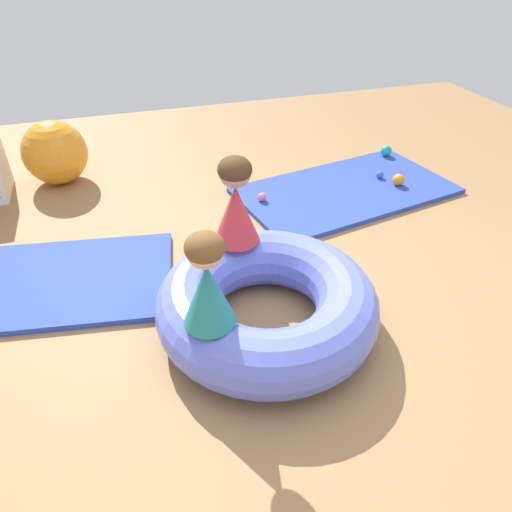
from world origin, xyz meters
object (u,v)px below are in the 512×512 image
(play_ball_orange, at_px, (399,180))
(inflatable_cushion, at_px, (267,304))
(child_in_teal, at_px, (207,281))
(exercise_ball_large, at_px, (55,153))
(child_in_red, at_px, (236,201))
(play_ball_pink, at_px, (262,197))
(play_ball_teal, at_px, (386,151))
(play_ball_blue, at_px, (380,175))

(play_ball_orange, bearing_deg, inflatable_cushion, -142.12)
(child_in_teal, relative_size, exercise_ball_large, 0.91)
(child_in_red, height_order, play_ball_pink, child_in_red)
(inflatable_cushion, bearing_deg, play_ball_orange, 37.88)
(child_in_teal, height_order, play_ball_teal, child_in_teal)
(play_ball_teal, xyz_separation_m, exercise_ball_large, (-2.97, 0.46, 0.18))
(play_ball_teal, relative_size, exercise_ball_large, 0.19)
(child_in_teal, relative_size, play_ball_blue, 7.68)
(child_in_teal, bearing_deg, play_ball_pink, 105.44)
(child_in_teal, relative_size, play_ball_teal, 4.72)
(exercise_ball_large, bearing_deg, play_ball_blue, -18.01)
(inflatable_cushion, bearing_deg, play_ball_blue, 42.89)
(inflatable_cushion, xyz_separation_m, play_ball_blue, (1.53, 1.42, -0.10))
(child_in_teal, distance_m, play_ball_pink, 1.80)
(play_ball_orange, xyz_separation_m, play_ball_teal, (0.22, 0.58, 0.00))
(child_in_teal, xyz_separation_m, play_ball_blue, (1.89, 1.63, -0.51))
(child_in_red, relative_size, play_ball_pink, 7.52)
(child_in_teal, xyz_separation_m, exercise_ball_large, (-0.78, 2.50, -0.31))
(play_ball_orange, xyz_separation_m, play_ball_blue, (-0.08, 0.17, -0.02))
(play_ball_teal, distance_m, exercise_ball_large, 3.01)
(child_in_red, distance_m, play_ball_blue, 1.94)
(exercise_ball_large, bearing_deg, child_in_red, -59.78)
(play_ball_orange, bearing_deg, child_in_teal, -143.29)
(child_in_red, distance_m, exercise_ball_large, 2.19)
(play_ball_pink, height_order, play_ball_blue, play_ball_pink)
(child_in_red, relative_size, play_ball_orange, 5.29)
(inflatable_cushion, distance_m, play_ball_pink, 1.40)
(play_ball_blue, xyz_separation_m, exercise_ball_large, (-2.67, 0.87, 0.20))
(inflatable_cushion, bearing_deg, exercise_ball_large, 116.51)
(child_in_red, distance_m, play_ball_pink, 1.15)
(inflatable_cushion, xyz_separation_m, exercise_ball_large, (-1.14, 2.28, 0.10))
(child_in_red, xyz_separation_m, play_ball_blue, (1.58, 1.00, -0.52))
(play_ball_pink, bearing_deg, play_ball_orange, -4.15)
(child_in_teal, bearing_deg, play_ball_blue, 82.76)
(child_in_red, bearing_deg, exercise_ball_large, 19.74)
(play_ball_blue, distance_m, exercise_ball_large, 2.81)
(play_ball_teal, distance_m, play_ball_blue, 0.51)
(play_ball_blue, bearing_deg, child_in_red, -147.56)
(play_ball_pink, distance_m, play_ball_orange, 1.20)
(play_ball_teal, bearing_deg, inflatable_cushion, -135.00)
(child_in_teal, bearing_deg, play_ball_teal, 84.92)
(play_ball_orange, relative_size, play_ball_blue, 1.56)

